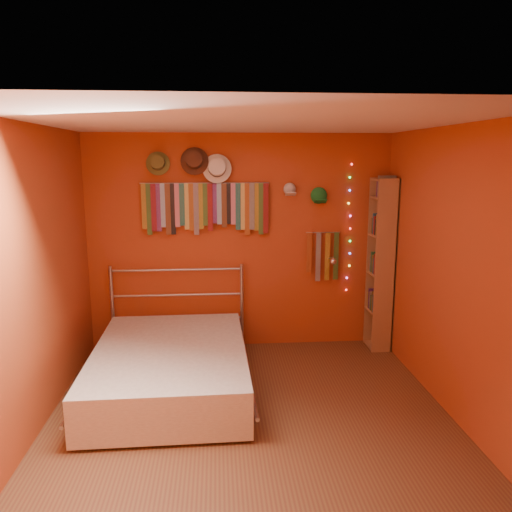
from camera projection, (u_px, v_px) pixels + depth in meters
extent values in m
plane|color=brown|center=(250.00, 417.00, 4.34)|extent=(3.50, 3.50, 0.00)
cube|color=#A03E19|center=(240.00, 243.00, 5.81)|extent=(3.50, 0.02, 2.50)
cube|color=#A03E19|center=(455.00, 274.00, 4.24)|extent=(0.02, 3.50, 2.50)
cube|color=#A03E19|center=(31.00, 282.00, 3.97)|extent=(0.02, 3.50, 2.50)
cube|color=white|center=(250.00, 121.00, 3.86)|extent=(3.50, 3.50, 0.02)
cylinder|color=#A6A6AA|center=(205.00, 183.00, 5.60)|extent=(1.45, 0.01, 0.01)
cube|color=#8C5E19|center=(144.00, 206.00, 5.59)|extent=(0.06, 0.01, 0.51)
cube|color=#205020|center=(149.00, 209.00, 5.59)|extent=(0.06, 0.01, 0.58)
cube|color=maroon|center=(154.00, 208.00, 5.59)|extent=(0.06, 0.01, 0.53)
cube|color=#42175C|center=(158.00, 208.00, 5.60)|extent=(0.06, 0.01, 0.54)
cube|color=#7096C8|center=(163.00, 206.00, 5.60)|extent=(0.06, 0.01, 0.49)
cube|color=#532B1B|center=(168.00, 209.00, 5.60)|extent=(0.06, 0.01, 0.58)
cube|color=black|center=(173.00, 209.00, 5.62)|extent=(0.06, 0.01, 0.58)
cube|color=#C26181|center=(177.00, 205.00, 5.61)|extent=(0.06, 0.01, 0.49)
cube|color=#18554B|center=(182.00, 205.00, 5.60)|extent=(0.06, 0.01, 0.48)
cube|color=#CDB352|center=(187.00, 207.00, 5.62)|extent=(0.06, 0.01, 0.52)
cube|color=brown|center=(191.00, 207.00, 5.62)|extent=(0.06, 0.01, 0.53)
cube|color=navy|center=(196.00, 209.00, 5.63)|extent=(0.06, 0.01, 0.58)
cube|color=olive|center=(201.00, 206.00, 5.64)|extent=(0.06, 0.01, 0.52)
cube|color=#265120|center=(205.00, 205.00, 5.63)|extent=(0.06, 0.01, 0.48)
cube|color=maroon|center=(210.00, 207.00, 5.64)|extent=(0.06, 0.01, 0.54)
cube|color=#431A6A|center=(215.00, 203.00, 5.64)|extent=(0.06, 0.01, 0.45)
cube|color=#7EB8E0|center=(219.00, 204.00, 5.64)|extent=(0.06, 0.01, 0.46)
cube|color=#502C1A|center=(224.00, 205.00, 5.64)|extent=(0.06, 0.01, 0.50)
cube|color=black|center=(229.00, 204.00, 5.66)|extent=(0.06, 0.01, 0.46)
cube|color=#BD5E81|center=(233.00, 204.00, 5.65)|extent=(0.06, 0.01, 0.47)
cube|color=#1A565C|center=(238.00, 207.00, 5.66)|extent=(0.06, 0.01, 0.53)
cube|color=#D2B354|center=(243.00, 207.00, 5.67)|extent=(0.06, 0.01, 0.53)
cube|color=brown|center=(247.00, 209.00, 5.68)|extent=(0.06, 0.01, 0.59)
cube|color=#122050|center=(252.00, 207.00, 5.67)|extent=(0.06, 0.01, 0.53)
cube|color=olive|center=(256.00, 207.00, 5.69)|extent=(0.06, 0.01, 0.54)
cube|color=#2E5221|center=(261.00, 209.00, 5.69)|extent=(0.06, 0.01, 0.59)
cube|color=maroon|center=(266.00, 208.00, 5.69)|extent=(0.06, 0.01, 0.57)
cylinder|color=#A6A6AA|center=(323.00, 232.00, 5.82)|extent=(0.40, 0.01, 0.01)
cube|color=maroon|center=(309.00, 253.00, 5.84)|extent=(0.06, 0.01, 0.47)
cube|color=navy|center=(318.00, 257.00, 5.85)|extent=(0.06, 0.01, 0.58)
cube|color=brown|center=(327.00, 257.00, 5.85)|extent=(0.06, 0.01, 0.57)
cube|color=#2D5220|center=(336.00, 256.00, 5.87)|extent=(0.06, 0.01, 0.57)
cylinder|color=brown|center=(158.00, 163.00, 5.51)|extent=(0.26, 0.07, 0.26)
cylinder|color=brown|center=(157.00, 163.00, 5.46)|extent=(0.15, 0.13, 0.17)
cylinder|color=#332314|center=(158.00, 163.00, 5.49)|extent=(0.16, 0.05, 0.16)
cylinder|color=#4A291A|center=(195.00, 161.00, 5.53)|extent=(0.31, 0.08, 0.31)
cylinder|color=#4A291A|center=(194.00, 160.00, 5.48)|extent=(0.18, 0.15, 0.20)
cylinder|color=black|center=(194.00, 161.00, 5.51)|extent=(0.19, 0.06, 0.19)
cylinder|color=white|center=(217.00, 169.00, 5.57)|extent=(0.33, 0.08, 0.32)
cylinder|color=white|center=(217.00, 168.00, 5.51)|extent=(0.19, 0.16, 0.21)
cylinder|color=black|center=(217.00, 168.00, 5.54)|extent=(0.20, 0.07, 0.20)
ellipsoid|color=silver|center=(290.00, 189.00, 5.69)|extent=(0.16, 0.12, 0.16)
cube|color=silver|center=(291.00, 194.00, 5.60)|extent=(0.12, 0.09, 0.05)
ellipsoid|color=#1B7D2F|center=(319.00, 195.00, 5.73)|extent=(0.19, 0.14, 0.19)
cube|color=#1B7D2F|center=(321.00, 201.00, 5.63)|extent=(0.13, 0.10, 0.05)
sphere|color=#FF3333|center=(352.00, 164.00, 5.70)|extent=(0.02, 0.02, 0.02)
sphere|color=#33FF4C|center=(350.00, 177.00, 5.73)|extent=(0.02, 0.02, 0.02)
sphere|color=#4C66FF|center=(350.00, 190.00, 5.76)|extent=(0.02, 0.02, 0.02)
sphere|color=yellow|center=(349.00, 203.00, 5.78)|extent=(0.02, 0.02, 0.02)
sphere|color=#FF4CCC|center=(350.00, 216.00, 5.81)|extent=(0.02, 0.02, 0.02)
sphere|color=#FF3333|center=(350.00, 229.00, 5.84)|extent=(0.02, 0.02, 0.02)
sphere|color=#33FF4C|center=(350.00, 241.00, 5.87)|extent=(0.02, 0.02, 0.02)
sphere|color=#4C66FF|center=(350.00, 253.00, 5.90)|extent=(0.02, 0.02, 0.02)
sphere|color=yellow|center=(349.00, 266.00, 5.93)|extent=(0.02, 0.02, 0.02)
sphere|color=#FF4CCC|center=(347.00, 278.00, 5.96)|extent=(0.02, 0.02, 0.02)
sphere|color=#FF3333|center=(346.00, 290.00, 5.99)|extent=(0.02, 0.02, 0.02)
cylinder|color=#A6A6AA|center=(328.00, 259.00, 5.91)|extent=(0.04, 0.03, 0.04)
cylinder|color=#A6A6AA|center=(330.00, 258.00, 5.78)|extent=(0.01, 0.27, 0.09)
sphere|color=white|center=(333.00, 261.00, 5.65)|extent=(0.07, 0.07, 0.07)
cube|color=#A36949|center=(385.00, 268.00, 5.61)|extent=(0.24, 0.02, 2.00)
cube|color=#A36949|center=(376.00, 262.00, 5.93)|extent=(0.24, 0.02, 2.00)
cube|color=#A36949|center=(390.00, 265.00, 5.78)|extent=(0.02, 0.34, 2.00)
cube|color=#A36949|center=(377.00, 345.00, 5.96)|extent=(0.24, 0.32, 0.02)
cube|color=#A36949|center=(379.00, 311.00, 5.88)|extent=(0.24, 0.32, 0.02)
cube|color=#A36949|center=(380.00, 274.00, 5.79)|extent=(0.24, 0.32, 0.02)
cube|color=#A36949|center=(382.00, 235.00, 5.70)|extent=(0.24, 0.32, 0.02)
cube|color=#A36949|center=(384.00, 198.00, 5.62)|extent=(0.24, 0.32, 0.02)
cube|color=#A36949|center=(385.00, 180.00, 5.58)|extent=(0.24, 0.32, 0.02)
cylinder|color=#A6A6AA|center=(113.00, 309.00, 5.75)|extent=(0.04, 0.04, 1.01)
cylinder|color=#A6A6AA|center=(242.00, 306.00, 5.86)|extent=(0.04, 0.04, 1.01)
cylinder|color=#A6A6AA|center=(178.00, 319.00, 5.83)|extent=(1.49, 0.03, 0.03)
cylinder|color=#A6A6AA|center=(177.00, 295.00, 5.77)|extent=(1.49, 0.03, 0.03)
cylinder|color=#A6A6AA|center=(177.00, 270.00, 5.72)|extent=(1.49, 0.03, 0.03)
cube|color=#BAB4A7|center=(170.00, 367.00, 4.82)|extent=(1.47, 2.05, 0.41)
cylinder|color=#A6A6AA|center=(92.00, 372.00, 4.76)|extent=(0.07, 2.03, 0.03)
cylinder|color=#A6A6AA|center=(248.00, 367.00, 4.88)|extent=(0.07, 2.03, 0.03)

